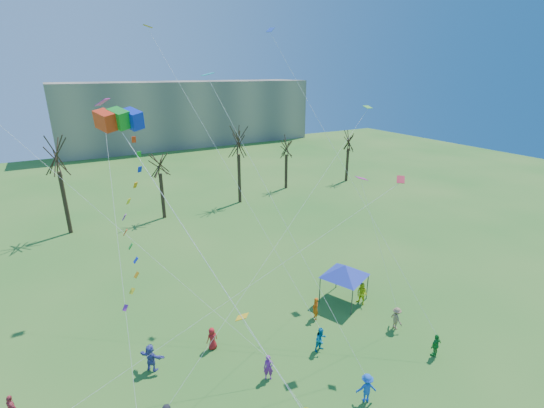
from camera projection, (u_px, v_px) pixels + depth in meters
distant_building at (189, 113)px, 93.20m from camera, size 60.00×14.00×15.00m
bare_tree_row at (157, 163)px, 45.97m from camera, size 69.07×8.01×11.16m
big_box_kite at (139, 227)px, 16.88m from camera, size 3.65×6.85×18.18m
canopy_tent_blue at (345, 271)px, 29.53m from camera, size 3.93×3.93×3.19m
festival_crowd at (251, 373)px, 21.99m from camera, size 24.20×9.64×1.84m
small_kites_aloft at (206, 145)px, 22.41m from camera, size 30.03×19.60×30.41m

